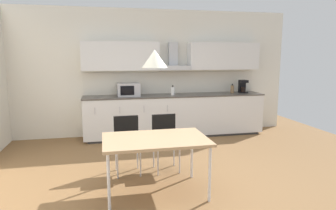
# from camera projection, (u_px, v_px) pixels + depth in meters

# --- Properties ---
(ground_plane) EXTENTS (8.58, 8.45, 0.02)m
(ground_plane) POSITION_uv_depth(u_px,v_px,m) (172.00, 183.00, 4.29)
(ground_plane) COLOR brown
(wall_back) EXTENTS (6.86, 0.10, 2.82)m
(wall_back) POSITION_uv_depth(u_px,v_px,m) (144.00, 73.00, 6.82)
(wall_back) COLOR silver
(wall_back) RESTS_ON ground_plane
(kitchen_counter) EXTENTS (4.03, 0.67, 0.94)m
(kitchen_counter) POSITION_uv_depth(u_px,v_px,m) (175.00, 115.00, 6.75)
(kitchen_counter) COLOR #333333
(kitchen_counter) RESTS_ON ground_plane
(backsplash_tile) EXTENTS (4.01, 0.02, 0.49)m
(backsplash_tile) POSITION_uv_depth(u_px,v_px,m) (172.00, 83.00, 6.94)
(backsplash_tile) COLOR silver
(backsplash_tile) RESTS_ON kitchen_counter
(upper_wall_cabinets) EXTENTS (4.01, 0.40, 0.61)m
(upper_wall_cabinets) POSITION_uv_depth(u_px,v_px,m) (174.00, 57.00, 6.69)
(upper_wall_cabinets) COLOR silver
(microwave) EXTENTS (0.48, 0.35, 0.28)m
(microwave) POSITION_uv_depth(u_px,v_px,m) (129.00, 90.00, 6.44)
(microwave) COLOR #ADADB2
(microwave) RESTS_ON kitchen_counter
(coffee_maker) EXTENTS (0.18, 0.19, 0.30)m
(coffee_maker) POSITION_uv_depth(u_px,v_px,m) (243.00, 86.00, 7.02)
(coffee_maker) COLOR black
(coffee_maker) RESTS_ON kitchen_counter
(bottle_white) EXTENTS (0.08, 0.08, 0.22)m
(bottle_white) POSITION_uv_depth(u_px,v_px,m) (173.00, 91.00, 6.60)
(bottle_white) COLOR white
(bottle_white) RESTS_ON kitchen_counter
(bottle_brown) EXTENTS (0.08, 0.08, 0.21)m
(bottle_brown) POSITION_uv_depth(u_px,v_px,m) (232.00, 89.00, 6.97)
(bottle_brown) COLOR brown
(bottle_brown) RESTS_ON kitchen_counter
(dining_table) EXTENTS (1.34, 0.88, 0.75)m
(dining_table) POSITION_uv_depth(u_px,v_px,m) (155.00, 142.00, 3.87)
(dining_table) COLOR tan
(dining_table) RESTS_ON ground_plane
(chair_far_right) EXTENTS (0.41, 0.41, 0.87)m
(chair_far_right) POSITION_uv_depth(u_px,v_px,m) (165.00, 136.00, 4.75)
(chair_far_right) COLOR black
(chair_far_right) RESTS_ON ground_plane
(chair_far_left) EXTENTS (0.41, 0.41, 0.87)m
(chair_far_left) POSITION_uv_depth(u_px,v_px,m) (127.00, 138.00, 4.62)
(chair_far_left) COLOR black
(chair_far_left) RESTS_ON ground_plane
(pendant_lamp) EXTENTS (0.32, 0.32, 0.22)m
(pendant_lamp) POSITION_uv_depth(u_px,v_px,m) (155.00, 59.00, 3.69)
(pendant_lamp) COLOR silver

